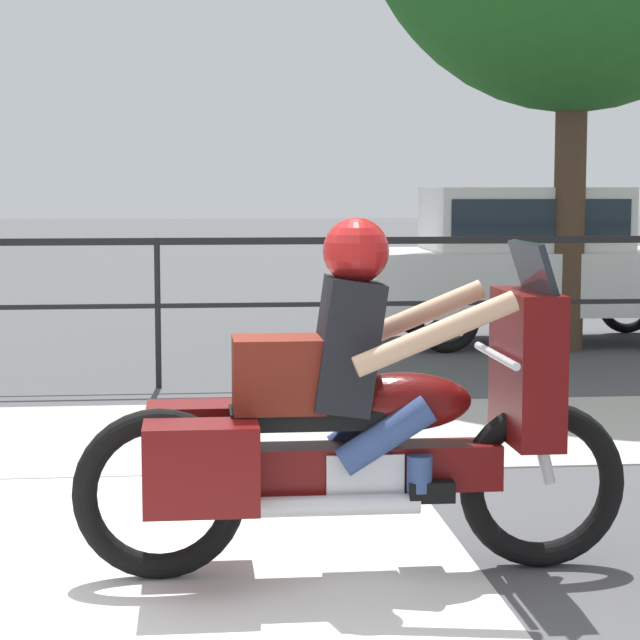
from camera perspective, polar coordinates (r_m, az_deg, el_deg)
ground_plane at (r=5.38m, az=-8.88°, el=-12.50°), size 120.00×120.00×0.00m
sidewalk_band at (r=8.67m, az=-7.73°, el=-5.27°), size 44.00×2.40×0.01m
crosswalk_band at (r=5.20m, az=-10.04°, el=-13.15°), size 3.31×6.00×0.01m
fence_railing at (r=10.59m, az=-7.45°, el=2.26°), size 36.00×0.05×1.28m
motorcycle at (r=5.49m, az=1.56°, el=-4.51°), size 2.46×0.76×1.58m
parked_car at (r=13.79m, az=9.81°, el=2.92°), size 3.95×1.63×1.69m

